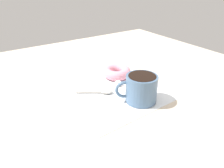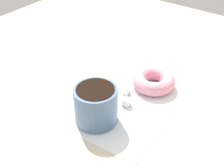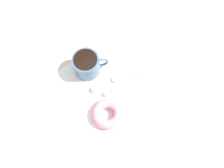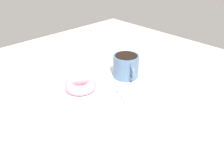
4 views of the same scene
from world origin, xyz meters
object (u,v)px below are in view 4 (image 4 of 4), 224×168
(donut, at_px, (81,85))
(spoon, at_px, (121,92))
(coffee_cup, at_px, (126,66))
(sugar_cube_extra, at_px, (105,79))
(sugar_cube, at_px, (102,85))

(donut, xyz_separation_m, spoon, (0.08, -0.11, -0.01))
(coffee_cup, bearing_deg, donut, 167.80)
(spoon, xyz_separation_m, sugar_cube_extra, (0.02, 0.09, 0.00))
(coffee_cup, height_order, sugar_cube, coffee_cup)
(donut, height_order, sugar_cube_extra, donut)
(coffee_cup, relative_size, sugar_cube_extra, 6.98)
(spoon, height_order, sugar_cube_extra, sugar_cube_extra)
(coffee_cup, bearing_deg, sugar_cube_extra, 161.67)
(spoon, height_order, sugar_cube, sugar_cube)
(spoon, bearing_deg, donut, 125.57)
(coffee_cup, distance_m, sugar_cube, 0.12)
(coffee_cup, distance_m, sugar_cube_extra, 0.09)
(sugar_cube, relative_size, sugar_cube_extra, 0.89)
(spoon, distance_m, sugar_cube, 0.07)
(donut, bearing_deg, sugar_cube, -30.64)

